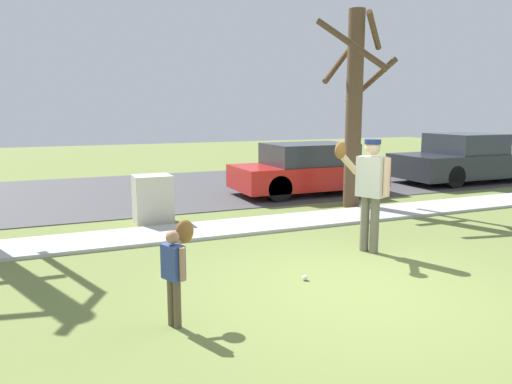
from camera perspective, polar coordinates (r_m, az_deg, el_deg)
name	(u,v)px	position (r m, az deg, el deg)	size (l,w,h in m)	color
ground_plane	(249,229)	(9.32, -0.86, -4.26)	(48.00, 48.00, 0.00)	olive
sidewalk_strip	(247,226)	(9.40, -1.10, -3.94)	(36.00, 1.20, 0.06)	#B2B2AD
road_surface	(181,189)	(14.08, -8.74, 0.39)	(36.00, 6.80, 0.02)	#424244
person_adult	(369,183)	(7.79, 12.95, 1.05)	(0.86, 0.59, 1.77)	#6B6656
person_child	(177,260)	(5.19, -9.17, -7.78)	(0.43, 0.52, 1.06)	brown
baseball	(305,278)	(6.60, 5.69, -9.85)	(0.07, 0.07, 0.07)	white
utility_cabinet	(153,199)	(9.89, -11.87, -0.82)	(0.72, 0.60, 0.95)	beige
street_tree_near	(354,104)	(11.38, 11.33, 10.01)	(1.84, 1.88, 4.38)	brown
parked_hatchback_red	(309,169)	(13.08, 6.11, 2.62)	(4.00, 1.75, 1.33)	red
parked_pickup_dark	(472,160)	(16.69, 23.70, 3.41)	(5.20, 1.95, 1.48)	#23282D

